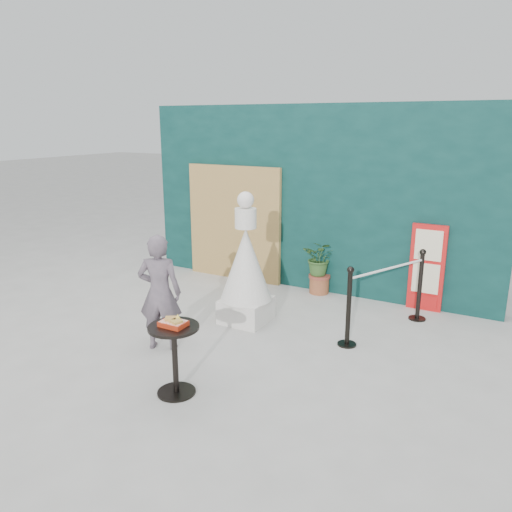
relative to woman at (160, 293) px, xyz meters
name	(u,v)px	position (x,y,z in m)	size (l,w,h in m)	color
ground	(207,361)	(0.69, -0.04, -0.72)	(60.00, 60.00, 0.00)	#ADAAA5
back_wall	(314,199)	(0.69, 3.11, 0.78)	(6.00, 0.30, 3.00)	#092A29
bamboo_fence	(234,223)	(-0.71, 2.90, 0.28)	(1.80, 0.08, 2.00)	tan
woman	(160,293)	(0.00, 0.00, 0.00)	(0.53, 0.35, 1.45)	slate
menu_board	(427,268)	(2.59, 2.91, -0.07)	(0.50, 0.07, 1.30)	red
statue	(246,270)	(0.49, 1.24, 0.03)	(0.72, 0.72, 1.84)	silver
cafe_table	(175,349)	(0.82, -0.78, -0.23)	(0.52, 0.52, 0.75)	black
food_basket	(174,323)	(0.82, -0.78, 0.06)	(0.26, 0.19, 0.11)	#B02B12
planter	(320,263)	(0.94, 2.86, -0.21)	(0.52, 0.45, 0.89)	#965631
stanchion_barrier	(386,297)	(2.29, 1.83, -0.23)	(0.84, 1.54, 1.03)	black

